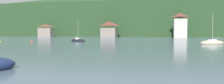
{
  "coord_description": "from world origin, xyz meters",
  "views": [
    {
      "loc": [
        5.92,
        9.78,
        2.78
      ],
      "look_at": [
        0.0,
        37.12,
        1.26
      ],
      "focal_mm": 35.16,
      "sensor_mm": 36.0,
      "label": 1
    }
  ],
  "objects_px": {
    "shore_building_central": "(180,26)",
    "shore_building_west": "(46,31)",
    "sailboat_far_1": "(212,43)",
    "mooring_buoy_near": "(0,42)",
    "shore_building_westcentral": "(109,29)",
    "sailboat_far_6": "(78,40)",
    "mooring_buoy_far": "(32,42)"
  },
  "relations": [
    {
      "from": "shore_building_central",
      "to": "shore_building_west",
      "type": "bearing_deg",
      "value": -179.23
    },
    {
      "from": "sailboat_far_1",
      "to": "mooring_buoy_near",
      "type": "relative_size",
      "value": 11.37
    },
    {
      "from": "shore_building_west",
      "to": "shore_building_westcentral",
      "type": "height_order",
      "value": "shore_building_westcentral"
    },
    {
      "from": "sailboat_far_1",
      "to": "sailboat_far_6",
      "type": "distance_m",
      "value": 29.99
    },
    {
      "from": "shore_building_west",
      "to": "mooring_buoy_near",
      "type": "bearing_deg",
      "value": -75.78
    },
    {
      "from": "shore_building_central",
      "to": "sailboat_far_6",
      "type": "xyz_separation_m",
      "value": [
        -26.8,
        -32.29,
        -4.1
      ]
    },
    {
      "from": "mooring_buoy_near",
      "to": "sailboat_far_1",
      "type": "bearing_deg",
      "value": 3.11
    },
    {
      "from": "shore_building_central",
      "to": "sailboat_far_1",
      "type": "distance_m",
      "value": 37.14
    },
    {
      "from": "shore_building_west",
      "to": "mooring_buoy_near",
      "type": "height_order",
      "value": "shore_building_west"
    },
    {
      "from": "shore_building_central",
      "to": "mooring_buoy_near",
      "type": "bearing_deg",
      "value": -137.68
    },
    {
      "from": "shore_building_westcentral",
      "to": "shore_building_central",
      "type": "xyz_separation_m",
      "value": [
        26.47,
        -0.36,
        1.29
      ]
    },
    {
      "from": "shore_building_west",
      "to": "sailboat_far_1",
      "type": "bearing_deg",
      "value": -32.9
    },
    {
      "from": "shore_building_west",
      "to": "shore_building_central",
      "type": "xyz_separation_m",
      "value": [
        52.94,
        0.71,
        1.84
      ]
    },
    {
      "from": "mooring_buoy_near",
      "to": "mooring_buoy_far",
      "type": "relative_size",
      "value": 0.94
    },
    {
      "from": "mooring_buoy_near",
      "to": "shore_building_westcentral",
      "type": "bearing_deg",
      "value": 67.18
    },
    {
      "from": "sailboat_far_1",
      "to": "mooring_buoy_far",
      "type": "xyz_separation_m",
      "value": [
        -38.72,
        -1.06,
        -0.29
      ]
    },
    {
      "from": "sailboat_far_6",
      "to": "shore_building_west",
      "type": "bearing_deg",
      "value": 149.76
    },
    {
      "from": "sailboat_far_6",
      "to": "mooring_buoy_near",
      "type": "xyz_separation_m",
      "value": [
        -16.36,
        -7.01,
        -0.26
      ]
    },
    {
      "from": "shore_building_west",
      "to": "shore_building_central",
      "type": "distance_m",
      "value": 52.97
    },
    {
      "from": "shore_building_west",
      "to": "shore_building_central",
      "type": "height_order",
      "value": "shore_building_central"
    },
    {
      "from": "shore_building_west",
      "to": "sailboat_far_1",
      "type": "xyz_separation_m",
      "value": [
        55.79,
        -36.09,
        -2.23
      ]
    },
    {
      "from": "sailboat_far_6",
      "to": "mooring_buoy_near",
      "type": "bearing_deg",
      "value": -136.64
    },
    {
      "from": "shore_building_central",
      "to": "mooring_buoy_far",
      "type": "relative_size",
      "value": 15.26
    },
    {
      "from": "shore_building_west",
      "to": "sailboat_far_1",
      "type": "height_order",
      "value": "sailboat_far_1"
    },
    {
      "from": "shore_building_westcentral",
      "to": "mooring_buoy_far",
      "type": "xyz_separation_m",
      "value": [
        -9.4,
        -38.22,
        -3.08
      ]
    },
    {
      "from": "sailboat_far_6",
      "to": "mooring_buoy_near",
      "type": "relative_size",
      "value": 10.03
    },
    {
      "from": "shore_building_westcentral",
      "to": "sailboat_far_1",
      "type": "height_order",
      "value": "shore_building_westcentral"
    },
    {
      "from": "shore_building_westcentral",
      "to": "sailboat_far_6",
      "type": "relative_size",
      "value": 1.12
    },
    {
      "from": "shore_building_west",
      "to": "sailboat_far_1",
      "type": "distance_m",
      "value": 66.48
    },
    {
      "from": "mooring_buoy_far",
      "to": "sailboat_far_6",
      "type": "bearing_deg",
      "value": 31.58
    },
    {
      "from": "sailboat_far_6",
      "to": "mooring_buoy_far",
      "type": "height_order",
      "value": "sailboat_far_6"
    },
    {
      "from": "shore_building_west",
      "to": "mooring_buoy_far",
      "type": "distance_m",
      "value": 40.96
    }
  ]
}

